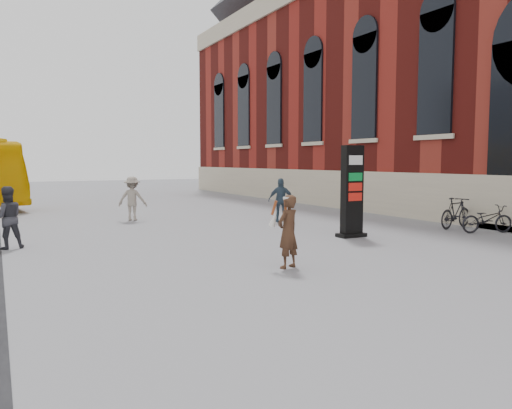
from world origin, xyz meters
name	(u,v)px	position (x,y,z in m)	size (l,w,h in m)	color
ground	(260,264)	(0.00, 0.00, 0.00)	(100.00, 100.00, 0.00)	#9E9EA3
station	(498,32)	(15.48, 6.00, 8.09)	(12.15, 44.50, 19.15)	maroon
info_pylon	(352,191)	(4.31, 2.26, 1.36)	(0.88, 0.45, 2.72)	black
woman	(288,231)	(0.35, -0.58, 0.80)	(0.71, 0.68, 1.55)	#3F2A17
pedestrian_a	(7,218)	(-4.84, 4.74, 0.81)	(0.78, 0.61, 1.61)	#35353D
pedestrian_b	(132,199)	(-0.49, 9.38, 0.84)	(1.08, 0.62, 1.67)	gray
pedestrian_c	(281,200)	(4.28, 6.36, 0.81)	(0.95, 0.40, 1.63)	#344859
bike_4	(487,219)	(8.60, 0.93, 0.44)	(0.59, 1.68, 0.88)	black
bike_5	(456,213)	(8.60, 2.14, 0.52)	(0.49, 1.75, 1.05)	black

